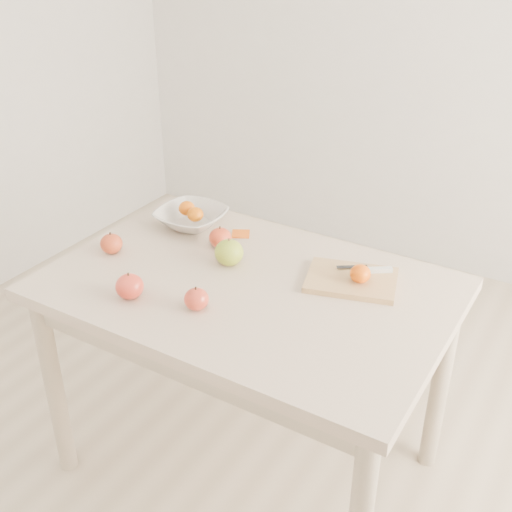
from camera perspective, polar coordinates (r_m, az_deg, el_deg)
The scene contains 15 objects.
ground at distance 2.41m, azimuth -0.65°, elevation -17.86°, with size 3.50×3.50×0.00m, color #C6B293.
table at distance 1.98m, azimuth -0.75°, elevation -4.88°, with size 1.20×0.80×0.75m.
cutting_board at distance 1.95m, azimuth 8.48°, elevation -2.13°, with size 0.27×0.19×0.02m, color tan.
board_tangerine at distance 1.91m, azimuth 9.25°, elevation -1.56°, with size 0.06×0.06×0.05m, color #E35008.
fruit_bowl at distance 2.27m, azimuth -5.78°, elevation 3.41°, with size 0.24×0.24×0.06m, color silver.
bowl_tangerine_near at distance 2.28m, azimuth -6.17°, elevation 4.25°, with size 0.06×0.06×0.05m, color #D15F07.
bowl_tangerine_far at distance 2.23m, azimuth -5.42°, elevation 3.71°, with size 0.06×0.06×0.05m, color orange.
orange_peel_a at distance 2.20m, azimuth -1.36°, elevation 1.87°, with size 0.06×0.04×0.00m, color #C44F0D.
orange_peel_b at distance 2.10m, azimuth -1.84°, elevation 0.41°, with size 0.04×0.04×0.00m, color orange.
paring_knife at distance 1.98m, azimuth 10.56°, elevation -1.18°, with size 0.16×0.09×0.01m.
apple_green at distance 2.01m, azimuth -2.42°, elevation 0.32°, with size 0.09×0.09×0.08m, color olive.
apple_red_c at distance 1.88m, azimuth -11.17°, elevation -2.67°, with size 0.08×0.08×0.07m, color #A51920.
apple_red_e at distance 1.80m, azimuth -5.32°, elevation -3.84°, with size 0.07×0.07×0.06m, color maroon.
apple_red_d at distance 2.13m, azimuth -12.73°, elevation 1.08°, with size 0.07×0.07×0.07m, color maroon.
apple_red_a at distance 2.12m, azimuth -3.20°, elevation 1.63°, with size 0.08×0.08×0.07m, color #9E1F0E.
Camera 1 is at (0.87, -1.39, 1.76)m, focal length 45.00 mm.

